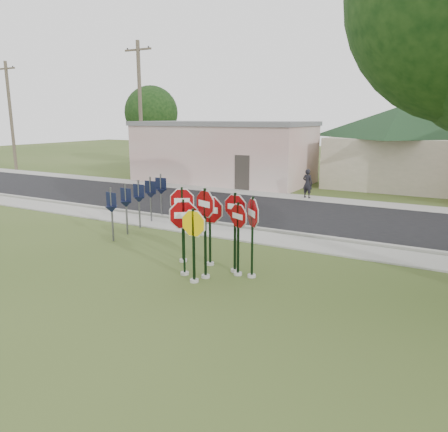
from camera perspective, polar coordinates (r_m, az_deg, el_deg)
The scene contains 20 objects.
ground at distance 11.79m, azimuth -4.55°, elevation -9.50°, with size 120.00×120.00×0.00m, color #394D1D.
sidewalk_near at distance 16.39m, azimuth 6.14°, elevation -2.99°, with size 60.00×1.60×0.06m, color gray.
road at distance 20.49m, azimuth 11.07°, elevation 0.01°, with size 60.00×7.00×0.04m, color black.
sidewalk_far at distance 24.54m, azimuth 14.22°, elevation 1.96°, with size 60.00×1.60×0.06m, color gray.
curb at distance 17.27m, azimuth 7.44°, elevation -2.07°, with size 60.00×0.20×0.14m, color gray.
stop_sign_center at distance 12.07m, azimuth -2.48°, elevation -0.59°, with size 1.00×0.39×2.68m.
stop_sign_yellow at distance 11.85m, azimuth -3.99°, elevation -2.73°, with size 1.03×0.24×2.18m.
stop_sign_left at distance 12.40m, azimuth -5.29°, elevation -1.43°, with size 0.92×0.67×2.34m.
stop_sign_right at distance 12.35m, azimuth 1.87°, elevation -1.91°, with size 0.89×0.41×2.23m.
stop_sign_back_right at distance 12.58m, azimuth 1.45°, elevation -0.85°, with size 0.99×0.24×2.46m.
stop_sign_back_left at distance 13.20m, azimuth -1.85°, elevation -0.54°, with size 1.16×0.24×2.33m.
stop_sign_far_right at distance 12.16m, azimuth 3.73°, elevation -1.25°, with size 0.83×0.82×2.45m.
stop_sign_far_left at distance 13.53m, azimuth -5.46°, elevation 0.19°, with size 0.92×0.51×2.48m.
route_sign_row at distance 18.06m, azimuth -11.04°, elevation 2.20°, with size 1.43×4.63×2.00m.
building_stucco at distance 31.06m, azimuth -0.08°, elevation 8.48°, with size 12.20×6.20×4.20m.
building_house at distance 31.34m, azimuth 21.94°, elevation 10.36°, with size 11.60×11.60×6.20m.
utility_pole_near at distance 31.50m, azimuth -10.87°, elevation 13.45°, with size 2.20×0.26×9.50m.
utility_pole_far at distance 41.84m, azimuth -26.10°, elevation 11.84°, with size 2.20×0.26×9.00m.
bg_tree_left at distance 42.12m, azimuth -9.47°, elevation 13.15°, with size 4.90×4.90×7.35m.
pedestrian at distance 24.80m, azimuth 10.85°, elevation 4.20°, with size 0.59×0.39×1.61m, color black.
Camera 1 is at (6.09, -9.06, 4.45)m, focal length 35.00 mm.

